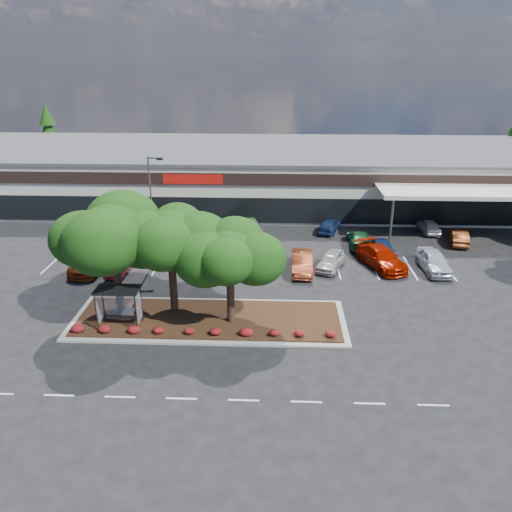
{
  "coord_description": "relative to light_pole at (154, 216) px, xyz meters",
  "views": [
    {
      "loc": [
        2.28,
        -24.76,
        16.46
      ],
      "look_at": [
        0.9,
        9.19,
        2.6
      ],
      "focal_mm": 35.0,
      "sensor_mm": 36.0,
      "label": 1
    }
  ],
  "objects": [
    {
      "name": "island_tree_mid",
      "position": [
        3.29,
        -9.14,
        -0.0
      ],
      "size": [
        6.6,
        6.6,
        7.32
      ],
      "primitive_type": null,
      "color": "#18380C",
      "rests_on": "landscape_island"
    },
    {
      "name": "landscape_island",
      "position": [
        5.79,
        -10.34,
        -3.8
      ],
      "size": [
        18.0,
        6.0,
        0.26
      ],
      "color": "#A0A09B",
      "rests_on": "ground"
    },
    {
      "name": "car_6",
      "position": [
        19.34,
        1.02,
        -3.14
      ],
      "size": [
        2.06,
        4.68,
        1.57
      ],
      "primitive_type": "imported",
      "rotation": [
        0.0,
        0.0,
        0.05
      ],
      "color": "navy",
      "rests_on": "ground"
    },
    {
      "name": "car_5",
      "position": [
        14.64,
        -1.25,
        -3.23
      ],
      "size": [
        3.01,
        4.38,
        1.39
      ],
      "primitive_type": "imported",
      "rotation": [
        0.0,
        0.0,
        -0.37
      ],
      "color": "#BBBBBB",
      "rests_on": "ground"
    },
    {
      "name": "conifer_north_east",
      "position": [
        41.79,
        29.66,
        0.58
      ],
      "size": [
        3.96,
        3.96,
        9.0
      ],
      "primitive_type": "cone",
      "color": "#18380C",
      "rests_on": "ground"
    },
    {
      "name": "car_2",
      "position": [
        1.31,
        1.61,
        -3.26
      ],
      "size": [
        2.93,
        4.2,
        1.33
      ],
      "primitive_type": "imported",
      "rotation": [
        0.0,
        0.0,
        0.39
      ],
      "color": "black",
      "rests_on": "ground"
    },
    {
      "name": "ground",
      "position": [
        7.79,
        -14.34,
        -3.92
      ],
      "size": [
        160.0,
        160.0,
        0.0
      ],
      "primitive_type": "plane",
      "color": "black",
      "rests_on": "ground"
    },
    {
      "name": "car_1",
      "position": [
        -2.41,
        -2.6,
        -3.25
      ],
      "size": [
        1.55,
        4.14,
        1.35
      ],
      "primitive_type": "imported",
      "rotation": [
        0.0,
        0.0,
        -0.03
      ],
      "color": "maroon",
      "rests_on": "ground"
    },
    {
      "name": "conifer_north_west",
      "position": [
        -22.21,
        31.66,
        1.08
      ],
      "size": [
        4.4,
        4.4,
        10.0
      ],
      "primitive_type": "cone",
      "color": "#18380C",
      "rests_on": "ground"
    },
    {
      "name": "car_0",
      "position": [
        -4.81,
        -2.23,
        -3.11
      ],
      "size": [
        2.82,
        5.79,
        1.62
      ],
      "primitive_type": "imported",
      "rotation": [
        0.0,
        0.0,
        -0.1
      ],
      "color": "maroon",
      "rests_on": "ground"
    },
    {
      "name": "car_8",
      "position": [
        22.95,
        -1.31,
        -3.1
      ],
      "size": [
        2.14,
        4.9,
        1.64
      ],
      "primitive_type": "imported",
      "rotation": [
        0.0,
        0.0,
        0.04
      ],
      "color": "silver",
      "rests_on": "ground"
    },
    {
      "name": "car_14",
      "position": [
        15.41,
        7.85,
        -3.25
      ],
      "size": [
        2.76,
        4.24,
        1.34
      ],
      "primitive_type": "imported",
      "rotation": [
        0.0,
        0.0,
        2.82
      ],
      "color": "navy",
      "rests_on": "ground"
    },
    {
      "name": "car_9",
      "position": [
        -4.89,
        4.03,
        -3.16
      ],
      "size": [
        2.14,
        5.24,
        1.52
      ],
      "primitive_type": "imported",
      "rotation": [
        0.0,
        0.0,
        3.14
      ],
      "color": "#1D4E28",
      "rests_on": "ground"
    },
    {
      "name": "car_17",
      "position": [
        27.05,
        4.99,
        -3.26
      ],
      "size": [
        2.14,
        4.21,
        1.32
      ],
      "primitive_type": "imported",
      "rotation": [
        0.0,
        0.0,
        2.95
      ],
      "color": "#68290F",
      "rests_on": "ground"
    },
    {
      "name": "car_3",
      "position": [
        8.01,
        -0.38,
        -3.18
      ],
      "size": [
        2.91,
        5.54,
        1.49
      ],
      "primitive_type": "imported",
      "rotation": [
        0.0,
        0.0,
        0.08
      ],
      "color": "#980601",
      "rests_on": "ground"
    },
    {
      "name": "retail_store",
      "position": [
        7.85,
        19.56,
        -0.77
      ],
      "size": [
        80.4,
        25.2,
        6.25
      ],
      "color": "white",
      "rests_on": "ground"
    },
    {
      "name": "car_10",
      "position": [
        -1.5,
        8.09,
        -3.07
      ],
      "size": [
        4.8,
        6.75,
        1.71
      ],
      "primitive_type": "imported",
      "rotation": [
        0.0,
        0.0,
        2.79
      ],
      "color": "maroon",
      "rests_on": "ground"
    },
    {
      "name": "lane_markings",
      "position": [
        7.65,
        -3.92,
        -3.91
      ],
      "size": [
        33.12,
        20.06,
        0.01
      ],
      "color": "silver",
      "rests_on": "ground"
    },
    {
      "name": "island_tree_west",
      "position": [
        -0.21,
        -9.84,
        0.28
      ],
      "size": [
        7.2,
        7.2,
        7.89
      ],
      "primitive_type": null,
      "color": "#18380C",
      "rests_on": "landscape_island"
    },
    {
      "name": "island_tree_east",
      "position": [
        7.29,
        -10.64,
        -0.41
      ],
      "size": [
        5.8,
        5.8,
        6.5
      ],
      "primitive_type": null,
      "color": "#18380C",
      "rests_on": "landscape_island"
    },
    {
      "name": "car_15",
      "position": [
        17.74,
        4.1,
        -3.23
      ],
      "size": [
        2.23,
        4.86,
        1.38
      ],
      "primitive_type": "imported",
      "rotation": [
        0.0,
        0.0,
        3.08
      ],
      "color": "#144A23",
      "rests_on": "ground"
    },
    {
      "name": "person_waiting",
      "position": [
        1.24,
        -10.89,
        -2.87
      ],
      "size": [
        0.66,
        0.51,
        1.59
      ],
      "primitive_type": "imported",
      "rotation": [
        0.0,
        0.0,
        3.39
      ],
      "color": "#594C47",
      "rests_on": "landscape_island"
    },
    {
      "name": "car_16",
      "position": [
        25.19,
        8.14,
        -3.26
      ],
      "size": [
        1.7,
        3.95,
        1.33
      ],
      "primitive_type": "imported",
      "rotation": [
        0.0,
        0.0,
        3.17
      ],
      "color": "silver",
      "rests_on": "ground"
    },
    {
      "name": "car_7",
      "position": [
        18.86,
        -0.71,
        -3.11
      ],
      "size": [
        4.16,
        6.06,
        1.63
      ],
      "primitive_type": "imported",
      "rotation": [
        0.0,
        0.0,
        0.37
      ],
      "color": "#9C1501",
      "rests_on": "ground"
    },
    {
      "name": "bus_shelter",
      "position": [
        0.29,
        -11.39,
        -1.61
      ],
      "size": [
        2.75,
        1.55,
        2.59
      ],
      "color": "black",
      "rests_on": "landscape_island"
    },
    {
      "name": "shrub_row",
      "position": [
        5.79,
        -12.44,
        -3.41
      ],
      "size": [
        17.0,
        0.8,
        0.5
      ],
      "primitive_type": null,
      "color": "maroon",
      "rests_on": "landscape_island"
    },
    {
      "name": "car_4",
      "position": [
        12.27,
        -1.94,
        -3.14
      ],
      "size": [
        1.75,
        4.75,
        1.55
      ],
      "primitive_type": "imported",
      "rotation": [
        0.0,
        0.0,
        -0.02
      ],
      "color": "maroon",
      "rests_on": "ground"
    },
    {
      "name": "light_pole",
      "position": [
        0.0,
        0.0,
        0.0
      ],
      "size": [
        1.43,
        0.51,
        8.91
      ],
      "rotation": [
        0.0,
        0.0,
        0.1
      ],
      "color": "#A0A09B",
      "rests_on": "ground"
    },
    {
      "name": "car_11",
      "position": [
        7.0,
        6.9,
        -3.07
      ],
      "size": [
        3.63,
        5.46,
        1.7
      ],
      "primitive_type": "imported",
      "rotation": [
        0.0,
        0.0,
        3.53
      ],
      "color": "#26531F",
      "rests_on": "ground"
    }
  ]
}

